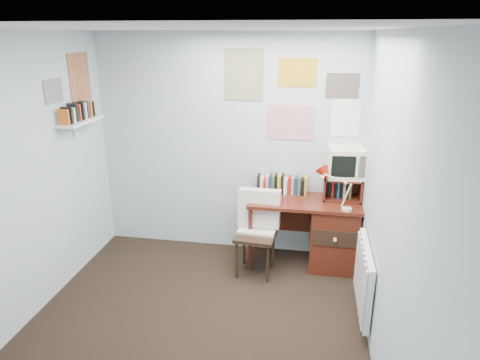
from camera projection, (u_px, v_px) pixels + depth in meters
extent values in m
plane|color=black|center=(189.00, 340.00, 3.63)|extent=(3.50, 3.50, 0.00)
cube|color=silver|center=(228.00, 146.00, 4.86)|extent=(3.00, 0.02, 2.50)
cube|color=silver|center=(4.00, 192.00, 3.46)|extent=(0.02, 3.50, 2.50)
cube|color=silver|center=(389.00, 217.00, 2.98)|extent=(0.02, 3.50, 2.50)
cube|color=white|center=(174.00, 28.00, 2.82)|extent=(3.00, 3.50, 0.02)
cube|color=#592114|center=(305.00, 202.00, 4.62)|extent=(1.20, 0.55, 0.03)
cube|color=#592114|center=(333.00, 236.00, 4.69)|extent=(0.50, 0.50, 0.72)
cylinder|color=#592114|center=(250.00, 239.00, 4.61)|extent=(0.04, 0.04, 0.72)
cylinder|color=#592114|center=(256.00, 221.00, 5.05)|extent=(0.04, 0.04, 0.72)
cube|color=#592114|center=(283.00, 218.00, 5.00)|extent=(0.64, 0.02, 0.30)
cube|color=black|center=(256.00, 236.00, 4.52)|extent=(0.48, 0.47, 0.88)
cube|color=#AF190B|center=(348.00, 193.00, 4.28)|extent=(0.32, 0.29, 0.38)
cube|color=#592114|center=(342.00, 188.00, 4.62)|extent=(0.40, 0.30, 0.25)
cube|color=#EBE3C5|center=(346.00, 161.00, 4.54)|extent=(0.40, 0.37, 0.35)
cube|color=#592114|center=(284.00, 184.00, 4.79)|extent=(0.60, 0.14, 0.22)
cube|color=white|center=(364.00, 278.00, 3.77)|extent=(0.09, 0.80, 0.60)
cube|color=white|center=(80.00, 121.00, 4.35)|extent=(0.20, 0.62, 0.24)
cube|color=white|center=(292.00, 95.00, 4.54)|extent=(1.20, 0.01, 0.90)
cube|color=white|center=(67.00, 83.00, 4.24)|extent=(0.01, 0.70, 0.60)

